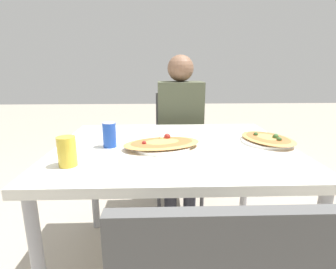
{
  "coord_description": "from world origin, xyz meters",
  "views": [
    {
      "loc": [
        -0.07,
        -1.29,
        1.15
      ],
      "look_at": [
        -0.03,
        -0.01,
        0.81
      ],
      "focal_mm": 28.0,
      "sensor_mm": 36.0,
      "label": 1
    }
  ],
  "objects_px": {
    "chair_far_seated": "(179,143)",
    "pizza_second": "(268,139)",
    "pizza_main": "(162,144)",
    "dining_table": "(174,158)",
    "drink_glass": "(67,151)",
    "soda_can": "(109,135)",
    "person_seated": "(180,123)"
  },
  "relations": [
    {
      "from": "person_seated",
      "to": "pizza_main",
      "type": "relative_size",
      "value": 2.87
    },
    {
      "from": "chair_far_seated",
      "to": "person_seated",
      "type": "distance_m",
      "value": 0.23
    },
    {
      "from": "dining_table",
      "to": "soda_can",
      "type": "xyz_separation_m",
      "value": [
        -0.32,
        -0.02,
        0.13
      ]
    },
    {
      "from": "chair_far_seated",
      "to": "soda_can",
      "type": "height_order",
      "value": "chair_far_seated"
    },
    {
      "from": "pizza_main",
      "to": "pizza_second",
      "type": "height_order",
      "value": "pizza_main"
    },
    {
      "from": "pizza_main",
      "to": "soda_can",
      "type": "relative_size",
      "value": 3.44
    },
    {
      "from": "pizza_main",
      "to": "soda_can",
      "type": "bearing_deg",
      "value": 174.32
    },
    {
      "from": "soda_can",
      "to": "dining_table",
      "type": "bearing_deg",
      "value": 3.48
    },
    {
      "from": "dining_table",
      "to": "chair_far_seated",
      "type": "relative_size",
      "value": 1.28
    },
    {
      "from": "chair_far_seated",
      "to": "pizza_second",
      "type": "distance_m",
      "value": 0.93
    },
    {
      "from": "dining_table",
      "to": "pizza_main",
      "type": "relative_size",
      "value": 2.77
    },
    {
      "from": "pizza_main",
      "to": "drink_glass",
      "type": "distance_m",
      "value": 0.45
    },
    {
      "from": "pizza_main",
      "to": "pizza_second",
      "type": "xyz_separation_m",
      "value": [
        0.56,
        0.07,
        -0.0
      ]
    },
    {
      "from": "drink_glass",
      "to": "soda_can",
      "type": "bearing_deg",
      "value": 64.17
    },
    {
      "from": "drink_glass",
      "to": "pizza_main",
      "type": "bearing_deg",
      "value": 30.71
    },
    {
      "from": "dining_table",
      "to": "person_seated",
      "type": "height_order",
      "value": "person_seated"
    },
    {
      "from": "dining_table",
      "to": "chair_far_seated",
      "type": "xyz_separation_m",
      "value": [
        0.09,
        0.82,
        -0.16
      ]
    },
    {
      "from": "soda_can",
      "to": "pizza_second",
      "type": "bearing_deg",
      "value": 3.03
    },
    {
      "from": "dining_table",
      "to": "drink_glass",
      "type": "bearing_deg",
      "value": -148.37
    },
    {
      "from": "chair_far_seated",
      "to": "pizza_main",
      "type": "height_order",
      "value": "chair_far_seated"
    },
    {
      "from": "pizza_main",
      "to": "soda_can",
      "type": "height_order",
      "value": "soda_can"
    },
    {
      "from": "person_seated",
      "to": "pizza_second",
      "type": "relative_size",
      "value": 3.25
    },
    {
      "from": "pizza_second",
      "to": "soda_can",
      "type": "bearing_deg",
      "value": -176.97
    },
    {
      "from": "person_seated",
      "to": "pizza_main",
      "type": "distance_m",
      "value": 0.77
    },
    {
      "from": "pizza_main",
      "to": "soda_can",
      "type": "xyz_separation_m",
      "value": [
        -0.26,
        0.03,
        0.04
      ]
    },
    {
      "from": "dining_table",
      "to": "chair_far_seated",
      "type": "height_order",
      "value": "chair_far_seated"
    },
    {
      "from": "pizza_second",
      "to": "pizza_main",
      "type": "bearing_deg",
      "value": -172.91
    },
    {
      "from": "dining_table",
      "to": "pizza_second",
      "type": "xyz_separation_m",
      "value": [
        0.5,
        0.02,
        0.09
      ]
    },
    {
      "from": "soda_can",
      "to": "pizza_second",
      "type": "xyz_separation_m",
      "value": [
        0.82,
        0.04,
        -0.04
      ]
    },
    {
      "from": "dining_table",
      "to": "drink_glass",
      "type": "relative_size",
      "value": 9.79
    },
    {
      "from": "dining_table",
      "to": "pizza_main",
      "type": "xyz_separation_m",
      "value": [
        -0.06,
        -0.05,
        0.09
      ]
    },
    {
      "from": "chair_far_seated",
      "to": "pizza_second",
      "type": "height_order",
      "value": "chair_far_seated"
    }
  ]
}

